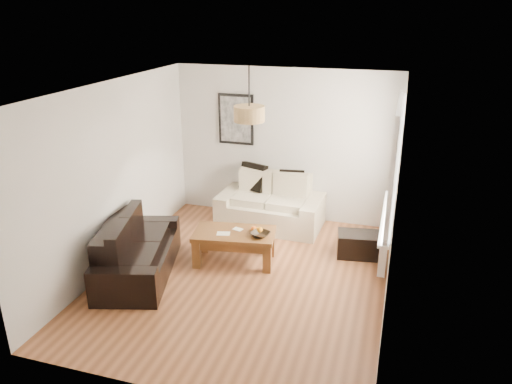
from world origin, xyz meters
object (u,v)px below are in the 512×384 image
(sofa_leather, at_px, (138,249))
(coffee_table, at_px, (235,247))
(loveseat_cream, at_px, (271,202))
(ottoman, at_px, (359,245))

(sofa_leather, relative_size, coffee_table, 1.53)
(loveseat_cream, relative_size, coffee_table, 1.48)
(coffee_table, bearing_deg, ottoman, 22.40)
(loveseat_cream, distance_m, coffee_table, 1.40)
(sofa_leather, distance_m, coffee_table, 1.37)
(loveseat_cream, relative_size, ottoman, 2.73)
(ottoman, bearing_deg, loveseat_cream, 156.85)
(loveseat_cream, bearing_deg, sofa_leather, -120.43)
(loveseat_cream, distance_m, ottoman, 1.71)
(loveseat_cream, distance_m, sofa_leather, 2.48)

